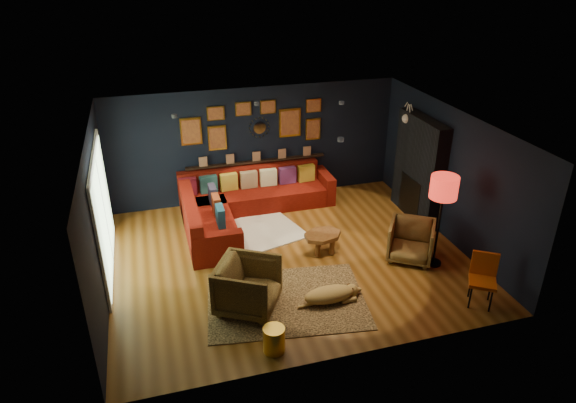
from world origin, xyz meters
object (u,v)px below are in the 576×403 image
object	(u,v)px
armchair_left	(248,284)
floor_lamp	(444,191)
armchair_right	(411,239)
orange_chair	(483,275)
gold_stool	(274,339)
sectional	(238,205)
dog	(329,292)
coffee_table	(323,237)
pouf	(209,222)

from	to	relation	value
armchair_left	floor_lamp	bearing A→B (deg)	-54.59
armchair_right	floor_lamp	size ratio (longest dim) A/B	0.47
armchair_left	orange_chair	xyz separation A→B (m)	(3.69, -0.88, 0.05)
gold_stool	sectional	bearing A→B (deg)	85.82
floor_lamp	dog	xyz separation A→B (m)	(-2.26, -0.55, -1.29)
coffee_table	floor_lamp	size ratio (longest dim) A/B	0.51
coffee_table	armchair_left	world-z (taller)	armchair_left
coffee_table	armchair_left	bearing A→B (deg)	-143.35
sectional	armchair_left	size ratio (longest dim) A/B	3.64
pouf	armchair_right	xyz separation A→B (m)	(3.46, -2.16, 0.23)
coffee_table	armchair_left	distance (m)	2.14
armchair_right	sectional	bearing A→B (deg)	172.10
dog	armchair_right	bearing A→B (deg)	22.04
orange_chair	dog	distance (m)	2.50
sectional	armchair_right	world-z (taller)	sectional
armchair_right	dog	xyz separation A→B (m)	(-1.92, -0.84, -0.21)
armchair_left	dog	bearing A→B (deg)	-69.26
pouf	armchair_left	distance (m)	2.81
pouf	floor_lamp	world-z (taller)	floor_lamp
armchair_right	orange_chair	world-z (taller)	orange_chair
pouf	armchair_right	size ratio (longest dim) A/B	0.56
coffee_table	floor_lamp	distance (m)	2.37
armchair_left	dog	size ratio (longest dim) A/B	0.81
sectional	armchair_left	xyz separation A→B (m)	(-0.45, -3.09, 0.15)
pouf	sectional	bearing A→B (deg)	24.23
armchair_left	floor_lamp	xyz separation A→B (m)	(3.56, 0.33, 1.02)
gold_stool	dog	bearing A→B (deg)	36.30
pouf	gold_stool	distance (m)	3.87
coffee_table	dog	distance (m)	1.55
coffee_table	floor_lamp	bearing A→B (deg)	-27.03
armchair_left	gold_stool	bearing A→B (deg)	-142.28
armchair_right	coffee_table	bearing A→B (deg)	-169.65
pouf	dog	world-z (taller)	dog
sectional	pouf	size ratio (longest dim) A/B	7.39
sectional	armchair_left	world-z (taller)	armchair_left
floor_lamp	sectional	bearing A→B (deg)	138.48
sectional	dog	size ratio (longest dim) A/B	2.93
coffee_table	orange_chair	distance (m)	2.93
sectional	orange_chair	distance (m)	5.13
sectional	orange_chair	bearing A→B (deg)	-50.79
coffee_table	orange_chair	world-z (taller)	orange_chair
armchair_left	dog	world-z (taller)	armchair_left
coffee_table	pouf	size ratio (longest dim) A/B	1.94
gold_stool	floor_lamp	bearing A→B (deg)	22.29
pouf	floor_lamp	bearing A→B (deg)	-32.80
armchair_right	dog	bearing A→B (deg)	-122.67
coffee_table	orange_chair	size ratio (longest dim) A/B	1.01
sectional	floor_lamp	world-z (taller)	floor_lamp
dog	gold_stool	bearing A→B (deg)	-145.27
dog	orange_chair	bearing A→B (deg)	-17.23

